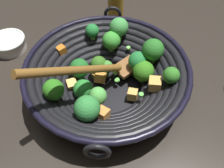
{
  "coord_description": "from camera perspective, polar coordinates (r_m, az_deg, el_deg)",
  "views": [
    {
      "loc": [
        -0.36,
        0.18,
        0.52
      ],
      "look_at": [
        -0.01,
        -0.01,
        0.03
      ],
      "focal_mm": 38.79,
      "sensor_mm": 36.0,
      "label": 1
    }
  ],
  "objects": [
    {
      "name": "prep_bowl",
      "position": [
        0.83,
        -23.18,
        8.82
      ],
      "size": [
        0.11,
        0.11,
        0.04
      ],
      "color": "silver",
      "rests_on": "ground"
    },
    {
      "name": "ground_plane",
      "position": [
        0.66,
        -1.1,
        -1.5
      ],
      "size": [
        4.0,
        4.0,
        0.0
      ],
      "primitive_type": "plane",
      "color": "#28231E"
    },
    {
      "name": "wok",
      "position": [
        0.61,
        -1.1,
        2.25
      ],
      "size": [
        0.42,
        0.42,
        0.23
      ],
      "color": "black",
      "rests_on": "ground"
    }
  ]
}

